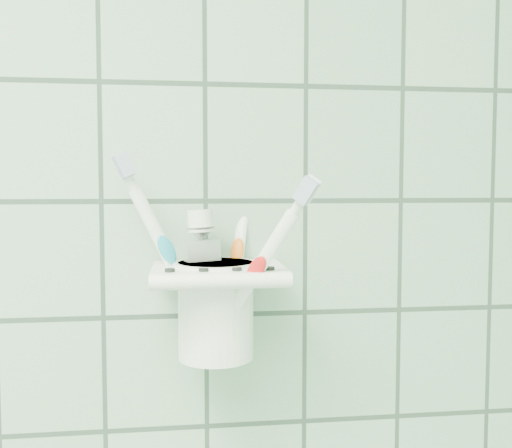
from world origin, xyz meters
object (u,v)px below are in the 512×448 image
toothbrush_orange (206,247)px  cup (216,306)px  toothbrush_blue (227,251)px  toothpaste_tube (207,268)px  holder_bracket (218,275)px  toothbrush_pink (213,240)px

toothbrush_orange → cup: bearing=69.2°
cup → toothbrush_blue: bearing=8.0°
cup → toothbrush_blue: size_ratio=0.50×
cup → toothbrush_blue: toothbrush_blue is taller
toothpaste_tube → holder_bracket: bearing=-75.6°
cup → toothbrush_blue: (0.01, 0.00, 0.05)m
toothbrush_pink → toothbrush_orange: (-0.01, -0.02, -0.00)m
toothbrush_blue → toothbrush_orange: toothbrush_orange is taller
toothbrush_pink → toothpaste_tube: bearing=141.8°
toothbrush_blue → cup: bearing=-149.6°
holder_bracket → toothbrush_blue: (0.01, 0.01, 0.02)m
cup → toothpaste_tube: size_ratio=0.69×
holder_bracket → toothbrush_orange: toothbrush_orange is taller
cup → toothbrush_pink: (-0.00, 0.01, 0.06)m
toothbrush_pink → toothbrush_blue: (0.01, -0.01, -0.01)m
toothbrush_pink → toothbrush_blue: toothbrush_pink is taller
toothbrush_orange → toothpaste_tube: toothbrush_orange is taller
toothbrush_pink → toothbrush_blue: 0.02m
holder_bracket → cup: 0.03m
toothbrush_pink → toothbrush_orange: bearing=-138.0°
toothbrush_pink → toothpaste_tube: (-0.01, 0.00, -0.03)m
toothbrush_pink → toothbrush_orange: size_ratio=1.08×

